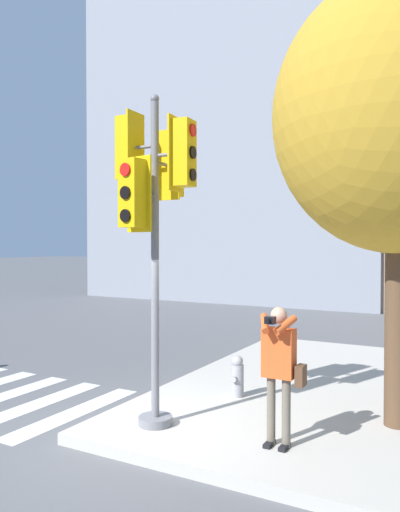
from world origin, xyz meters
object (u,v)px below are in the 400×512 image
at_px(person_photographer, 280,363).
at_px(traffic_signal_pole, 154,196).
at_px(street_tree, 400,117).
at_px(fire_hydrant, 237,376).

bearing_deg(person_photographer, traffic_signal_pole, -176.27).
xyz_separation_m(street_tree, fire_hydrant, (-2.52, 0.15, -3.98)).
xyz_separation_m(traffic_signal_pole, person_photographer, (1.81, 0.12, -2.17)).
distance_m(person_photographer, street_tree, 3.78).
relative_size(traffic_signal_pole, fire_hydrant, 6.72).
relative_size(traffic_signal_pole, person_photographer, 2.63).
height_order(person_photographer, fire_hydrant, person_photographer).
distance_m(street_tree, fire_hydrant, 4.72).
bearing_deg(traffic_signal_pole, street_tree, 27.91).
height_order(person_photographer, street_tree, street_tree).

